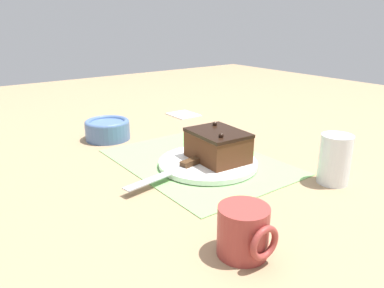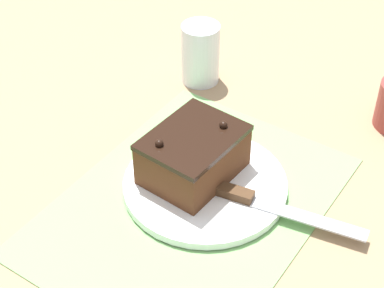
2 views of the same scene
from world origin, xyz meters
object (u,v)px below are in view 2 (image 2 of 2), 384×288
(chocolate_cake, at_px, (193,155))
(cake_plate, at_px, (207,186))
(drinking_glass, at_px, (200,54))
(serving_knife, at_px, (254,200))

(chocolate_cake, bearing_deg, cake_plate, -101.50)
(drinking_glass, bearing_deg, serving_knife, -133.75)
(chocolate_cake, xyz_separation_m, serving_knife, (-0.00, -0.11, -0.03))
(cake_plate, bearing_deg, serving_knife, -88.03)
(cake_plate, height_order, chocolate_cake, chocolate_cake)
(cake_plate, relative_size, serving_knife, 1.01)
(chocolate_cake, distance_m, drinking_glass, 0.27)
(cake_plate, distance_m, serving_knife, 0.08)
(serving_knife, relative_size, drinking_glass, 2.18)
(cake_plate, relative_size, drinking_glass, 2.19)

